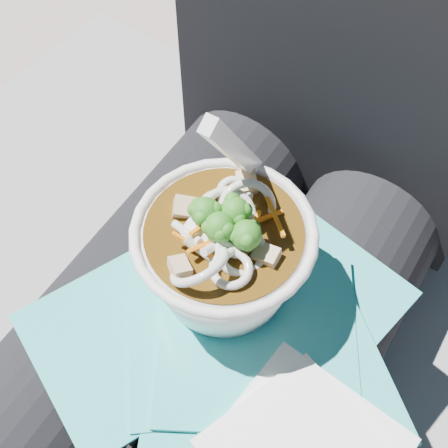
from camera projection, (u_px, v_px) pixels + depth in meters
The scene contains 5 objects.
stone_ledge at pixel (260, 345), 0.93m from camera, with size 1.00×0.50×0.43m, color slate.
lap at pixel (197, 349), 0.62m from camera, with size 0.32×0.48×0.15m.
person_body at pixel (246, 265), 0.63m from camera, with size 0.34×0.94×0.98m.
plastic_bag at pixel (243, 342), 0.53m from camera, with size 0.35×0.31×0.01m.
udon_bowl at pixel (224, 251), 0.51m from camera, with size 0.15×0.15×0.20m.
Camera 1 is at (0.15, -0.19, 1.08)m, focal length 50.00 mm.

